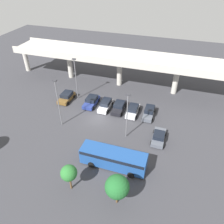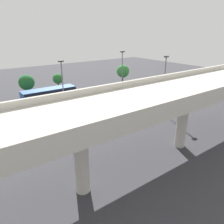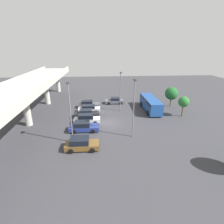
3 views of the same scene
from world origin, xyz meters
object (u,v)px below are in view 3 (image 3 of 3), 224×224
Objects in this scene: parked_car_0 at (81,144)px; parked_car_1 at (83,127)px; parked_car_2 at (87,119)px; parked_car_3 at (87,114)px; lamp_post_mid_lot at (134,105)px; tree_front_far_right at (171,94)px; lamp_post_by_overpass at (70,109)px; lamp_post_near_aisle at (120,89)px; shuttle_bus at (150,103)px; parked_car_4 at (89,109)px; parked_car_5 at (88,104)px; parked_car_6 at (115,101)px; tree_front_centre at (184,102)px.

parked_car_1 is (5.36, 0.14, -0.04)m from parked_car_0.
parked_car_2 is (3.08, -0.36, 0.04)m from parked_car_1.
parked_car_0 is at bearing -90.15° from parked_car_3.
lamp_post_mid_lot reaches higher than parked_car_3.
tree_front_far_right reaches higher than parked_car_1.
lamp_post_by_overpass is at bearing 126.11° from tree_front_far_right.
parked_car_2 is 0.96× the size of parked_car_3.
parked_car_0 is 4.80m from lamp_post_by_overpass.
shuttle_bus is at bearing -91.09° from lamp_post_near_aisle.
lamp_post_mid_lot is at bearing 21.22° from parked_car_0.
tree_front_far_right reaches higher than parked_car_3.
parked_car_0 is 13.83m from parked_car_4.
parked_car_1 is 11.42m from parked_car_5.
parked_car_0 is 0.54× the size of lamp_post_near_aisle.
lamp_post_mid_lot is (-13.94, -7.27, 4.29)m from parked_car_5.
parked_car_3 is at bearing 54.00° from parked_car_6.
parked_car_5 is 1.06× the size of parked_car_6.
parked_car_1 is 19.29m from tree_front_centre.
parked_car_5 reaches higher than parked_car_6.
lamp_post_mid_lot reaches higher than parked_car_6.
parked_car_4 is at bearing 97.72° from tree_front_far_right.
parked_car_1 is at bearing 104.73° from tree_front_centre.
tree_front_centre is at bearing -56.26° from lamp_post_mid_lot.
tree_front_centre is at bearing 14.73° from parked_car_1.
tree_front_far_right is (2.00, -11.62, -1.72)m from lamp_post_near_aisle.
parked_car_4 is at bearing 44.32° from parked_car_6.
tree_front_far_right is (6.04, -0.06, 0.07)m from tree_front_centre.
lamp_post_by_overpass reaches higher than parked_car_4.
parked_car_1 is 8.48m from parked_car_4.
parked_car_4 is 13.69m from lamp_post_mid_lot.
tree_front_centre reaches higher than parked_car_0.
tree_front_far_right is at bearing 23.27° from parked_car_2.
parked_car_3 is 1.19× the size of tree_front_centre.
parked_car_3 is 10.28m from lamp_post_by_overpass.
lamp_post_by_overpass reaches higher than parked_car_0.
tree_front_far_right is at bearing 41.42° from parked_car_0.
parked_car_6 is at bearing 72.58° from parked_car_0.
parked_car_1 reaches higher than parked_car_3.
parked_car_4 is at bearing 78.73° from tree_front_centre.
lamp_post_near_aisle is at bearing 4.03° from parked_car_4.
lamp_post_near_aisle is (-2.50, -6.77, 3.96)m from parked_car_5.
parked_car_3 reaches higher than parked_car_6.
lamp_post_by_overpass reaches higher than tree_front_centre.
lamp_post_near_aisle is (0.46, -6.46, 3.96)m from parked_car_4.
lamp_post_near_aisle reaches higher than tree_front_centre.
lamp_post_by_overpass reaches higher than shuttle_bus.
tree_front_far_right is at bearing 7.72° from parked_car_4.
tree_front_centre is (4.87, -18.53, 2.19)m from parked_car_1.
lamp_post_by_overpass is (-6.61, 1.58, 4.22)m from parked_car_2.
parked_car_5 is 6.59m from parked_car_6.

